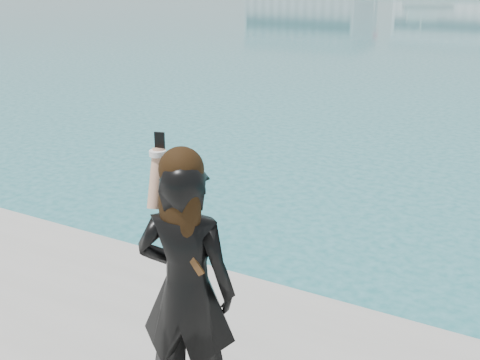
{
  "coord_description": "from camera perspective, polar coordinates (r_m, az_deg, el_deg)",
  "views": [
    {
      "loc": [
        1.71,
        -3.66,
        3.69
      ],
      "look_at": [
        -0.31,
        -0.15,
        2.26
      ],
      "focal_mm": 45.0,
      "sensor_mm": 36.0,
      "label": 1
    }
  ],
  "objects": [
    {
      "name": "woman",
      "position": [
        3.96,
        -5.15,
        -9.72
      ],
      "size": [
        0.75,
        0.58,
        1.91
      ],
      "rotation": [
        0.0,
        0.0,
        3.39
      ],
      "color": "black",
      "rests_on": "near_quay"
    }
  ]
}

